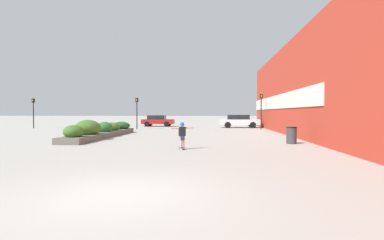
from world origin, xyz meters
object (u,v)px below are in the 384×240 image
traffic_light_far_left (33,108)px  car_leftmost (158,120)px  skateboarder (182,132)px  trash_bin (291,135)px  skateboard (182,148)px  car_center_right (347,120)px  traffic_light_right (261,105)px  car_center_left (239,121)px  traffic_light_left (137,108)px

traffic_light_far_left → car_leftmost: bearing=23.3°
skateboarder → trash_bin: skateboarder is taller
skateboard → car_center_right: (16.77, 21.60, 0.79)m
skateboarder → traffic_light_right: size_ratio=0.33×
car_leftmost → traffic_light_right: (12.12, -5.77, 1.76)m
trash_bin → car_center_left: bearing=94.7°
car_leftmost → car_center_left: (10.11, -2.55, 0.05)m
car_center_left → traffic_light_left: bearing=-71.4°
skateboard → trash_bin: size_ratio=0.63×
skateboard → traffic_light_right: 19.02m
car_center_right → trash_bin: bearing=149.6°
skateboard → skateboarder: (0.00, 0.00, 0.76)m
trash_bin → car_center_right: (10.89, 18.56, 0.37)m
traffic_light_right → traffic_light_far_left: (-25.15, 0.15, -0.22)m
trash_bin → skateboarder: bearing=-152.6°
traffic_light_right → traffic_light_left: bearing=-177.7°
traffic_light_far_left → skateboarder: bearing=-43.7°
car_center_left → traffic_light_left: (-11.15, -3.75, 1.48)m
traffic_light_right → car_center_left: bearing=122.1°
car_leftmost → car_center_right: 22.55m
traffic_light_right → car_center_right: bearing=20.5°
skateboarder → trash_bin: (5.87, 3.04, -0.34)m
skateboarder → car_center_left: car_center_left is taller
skateboarder → car_center_left: bearing=51.2°
traffic_light_right → traffic_light_far_left: 25.15m
traffic_light_left → traffic_light_right: size_ratio=0.90×
car_leftmost → traffic_light_left: bearing=-9.4°
trash_bin → car_center_right: size_ratio=0.23×
trash_bin → car_center_right: bearing=59.6°
car_center_right → traffic_light_right: traffic_light_right is taller
skateboard → traffic_light_left: 18.61m
skateboarder → car_center_left: 21.41m
skateboarder → car_center_right: bearing=25.3°
traffic_light_left → traffic_light_right: traffic_light_right is taller
car_center_right → traffic_light_left: size_ratio=1.25×
car_center_left → traffic_light_left: traffic_light_left is taller
traffic_light_left → car_center_right: bearing=10.6°
car_leftmost → car_center_left: car_center_left is taller
skateboard → traffic_light_far_left: traffic_light_far_left is taller
skateboarder → traffic_light_far_left: 25.93m
skateboarder → traffic_light_left: traffic_light_left is taller
car_leftmost → skateboard: bearing=13.6°
skateboarder → traffic_light_far_left: (-18.72, 17.88, 1.46)m
skateboarder → traffic_light_left: (-6.74, 17.21, 1.45)m
skateboard → traffic_light_right: traffic_light_right is taller
skateboarder → car_leftmost: car_leftmost is taller
car_center_right → traffic_light_far_left: 35.71m
skateboard → car_leftmost: 24.19m
skateboarder → car_leftmost: size_ratio=0.30×
traffic_light_far_left → trash_bin: bearing=-31.1°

